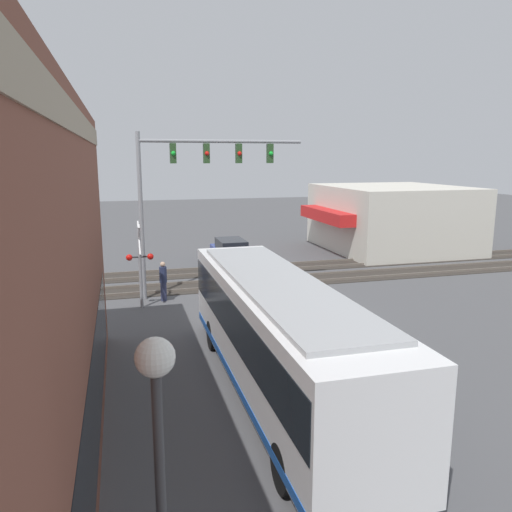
# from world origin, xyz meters

# --- Properties ---
(ground_plane) EXTENTS (120.00, 120.00, 0.00)m
(ground_plane) POSITION_xyz_m (0.00, 0.00, 0.00)
(ground_plane) COLOR #4C4C4F
(shop_building) EXTENTS (10.04, 10.23, 4.53)m
(shop_building) POSITION_xyz_m (13.17, -11.96, 2.27)
(shop_building) COLOR beige
(shop_building) RESTS_ON ground
(city_bus) EXTENTS (11.82, 2.59, 3.28)m
(city_bus) POSITION_xyz_m (-6.24, 2.80, 1.81)
(city_bus) COLOR white
(city_bus) RESTS_ON ground
(traffic_signal_gantry) EXTENTS (0.42, 7.75, 7.68)m
(traffic_signal_gantry) POSITION_xyz_m (4.46, 3.51, 5.78)
(traffic_signal_gantry) COLOR gray
(traffic_signal_gantry) RESTS_ON ground
(crossing_signal) EXTENTS (1.41, 1.18, 3.81)m
(crossing_signal) POSITION_xyz_m (3.06, 6.11, 2.30)
(crossing_signal) COLOR gray
(crossing_signal) RESTS_ON ground
(streetlamp) EXTENTS (0.44, 0.44, 4.68)m
(streetlamp) POSITION_xyz_m (-13.65, 6.54, 2.80)
(streetlamp) COLOR #38383A
(streetlamp) RESTS_ON ground
(rail_track_near) EXTENTS (2.60, 60.00, 0.15)m
(rail_track_near) POSITION_xyz_m (6.00, 0.00, 0.03)
(rail_track_near) COLOR #332D28
(rail_track_near) RESTS_ON ground
(rail_track_far) EXTENTS (2.60, 60.00, 0.15)m
(rail_track_far) POSITION_xyz_m (9.20, 0.00, 0.03)
(rail_track_far) COLOR #332D28
(rail_track_far) RESTS_ON ground
(parked_car_blue) EXTENTS (4.70, 1.82, 1.48)m
(parked_car_blue) POSITION_xyz_m (11.63, 0.20, 0.69)
(parked_car_blue) COLOR navy
(parked_car_blue) RESTS_ON ground
(pedestrian_at_crossing) EXTENTS (0.34, 0.34, 1.85)m
(pedestrian_at_crossing) POSITION_xyz_m (3.94, 5.07, 0.95)
(pedestrian_at_crossing) COLOR #2D3351
(pedestrian_at_crossing) RESTS_ON ground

